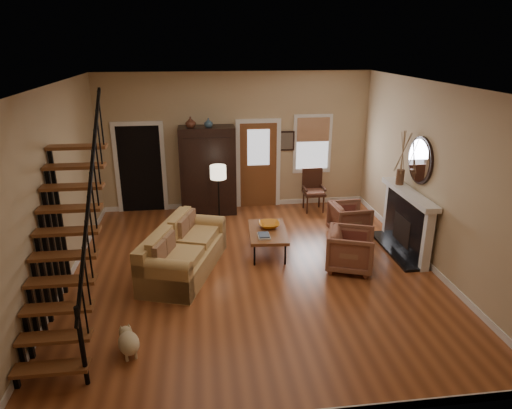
{
  "coord_description": "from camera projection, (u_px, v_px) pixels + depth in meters",
  "views": [
    {
      "loc": [
        -0.89,
        -7.34,
        3.98
      ],
      "look_at": [
        0.1,
        0.4,
        1.15
      ],
      "focal_mm": 32.0,
      "sensor_mm": 36.0,
      "label": 1
    }
  ],
  "objects": [
    {
      "name": "room",
      "position": [
        223.0,
        167.0,
        9.39
      ],
      "size": [
        7.0,
        7.33,
        3.3
      ],
      "color": "brown",
      "rests_on": "ground"
    },
    {
      "name": "staircase",
      "position": [
        63.0,
        225.0,
        6.22
      ],
      "size": [
        0.94,
        2.8,
        3.2
      ],
      "primitive_type": null,
      "color": "brown",
      "rests_on": "ground"
    },
    {
      "name": "fireplace",
      "position": [
        409.0,
        216.0,
        8.9
      ],
      "size": [
        0.33,
        1.95,
        2.3
      ],
      "color": "black",
      "rests_on": "ground"
    },
    {
      "name": "armoire",
      "position": [
        208.0,
        171.0,
        10.8
      ],
      "size": [
        1.3,
        0.6,
        2.1
      ],
      "primitive_type": null,
      "color": "black",
      "rests_on": "ground"
    },
    {
      "name": "vase_a",
      "position": [
        191.0,
        122.0,
        10.27
      ],
      "size": [
        0.24,
        0.24,
        0.25
      ],
      "primitive_type": "imported",
      "color": "#4C2619",
      "rests_on": "armoire"
    },
    {
      "name": "vase_b",
      "position": [
        208.0,
        123.0,
        10.32
      ],
      "size": [
        0.2,
        0.2,
        0.21
      ],
      "primitive_type": "imported",
      "color": "#334C60",
      "rests_on": "armoire"
    },
    {
      "name": "sofa",
      "position": [
        184.0,
        250.0,
        8.19
      ],
      "size": [
        1.62,
        2.4,
        0.82
      ],
      "primitive_type": null,
      "rotation": [
        0.0,
        0.0,
        -0.33
      ],
      "color": "tan",
      "rests_on": "ground"
    },
    {
      "name": "coffee_table",
      "position": [
        268.0,
        241.0,
        8.98
      ],
      "size": [
        0.8,
        1.28,
        0.47
      ],
      "primitive_type": null,
      "rotation": [
        0.0,
        0.0,
        -0.07
      ],
      "color": "brown",
      "rests_on": "ground"
    },
    {
      "name": "bowl",
      "position": [
        269.0,
        225.0,
        9.02
      ],
      "size": [
        0.42,
        0.42,
        0.1
      ],
      "primitive_type": "imported",
      "color": "orange",
      "rests_on": "coffee_table"
    },
    {
      "name": "books",
      "position": [
        264.0,
        236.0,
        8.59
      ],
      "size": [
        0.23,
        0.31,
        0.06
      ],
      "primitive_type": null,
      "color": "beige",
      "rests_on": "coffee_table"
    },
    {
      "name": "armchair_left",
      "position": [
        351.0,
        250.0,
        8.29
      ],
      "size": [
        1.06,
        1.05,
        0.75
      ],
      "primitive_type": "imported",
      "rotation": [
        0.0,
        0.0,
        1.21
      ],
      "color": "brown",
      "rests_on": "ground"
    },
    {
      "name": "armchair_right",
      "position": [
        350.0,
        220.0,
        9.75
      ],
      "size": [
        0.81,
        0.79,
        0.71
      ],
      "primitive_type": "imported",
      "rotation": [
        0.0,
        0.0,
        1.62
      ],
      "color": "brown",
      "rests_on": "ground"
    },
    {
      "name": "floor_lamp",
      "position": [
        219.0,
        199.0,
        9.83
      ],
      "size": [
        0.44,
        0.44,
        1.48
      ],
      "primitive_type": null,
      "rotation": [
        0.0,
        0.0,
        -0.36
      ],
      "color": "black",
      "rests_on": "ground"
    },
    {
      "name": "side_chair",
      "position": [
        314.0,
        191.0,
        11.11
      ],
      "size": [
        0.54,
        0.54,
        1.02
      ],
      "primitive_type": null,
      "color": "#3A1D12",
      "rests_on": "ground"
    },
    {
      "name": "dog",
      "position": [
        129.0,
        345.0,
        6.05
      ],
      "size": [
        0.4,
        0.53,
        0.34
      ],
      "primitive_type": null,
      "rotation": [
        0.0,
        0.0,
        0.32
      ],
      "color": "beige",
      "rests_on": "ground"
    }
  ]
}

